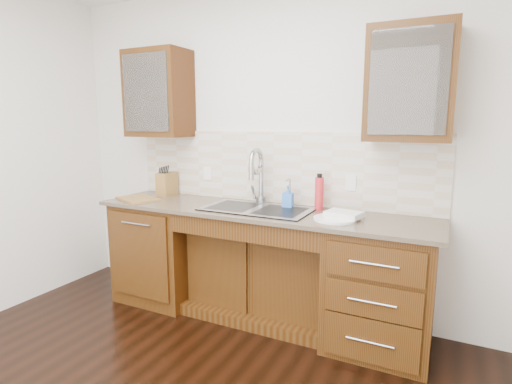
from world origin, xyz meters
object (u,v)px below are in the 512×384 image
at_px(soap_bottle, 288,197).
at_px(plate, 335,219).
at_px(water_bottle, 319,194).
at_px(knife_block, 167,184).
at_px(cutting_board, 138,199).

xyz_separation_m(soap_bottle, plate, (0.44, -0.23, -0.08)).
bearing_deg(water_bottle, knife_block, -179.38).
bearing_deg(plate, cutting_board, -178.65).
bearing_deg(soap_bottle, plate, -34.99).
height_order(plate, cutting_board, same).
bearing_deg(water_bottle, plate, -53.59).
bearing_deg(knife_block, cutting_board, -107.13).
relative_size(soap_bottle, water_bottle, 0.70).
xyz_separation_m(soap_bottle, knife_block, (-1.21, 0.03, 0.02)).
bearing_deg(soap_bottle, cutting_board, -176.18).
bearing_deg(soap_bottle, knife_block, 170.85).
relative_size(water_bottle, cutting_board, 0.68).
distance_m(plate, cutting_board, 1.74).
height_order(soap_bottle, water_bottle, water_bottle).
relative_size(plate, cutting_board, 0.81).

